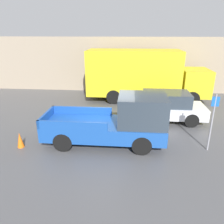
{
  "coord_description": "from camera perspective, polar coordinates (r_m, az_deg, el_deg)",
  "views": [
    {
      "loc": [
        1.06,
        -9.42,
        4.79
      ],
      "look_at": [
        0.2,
        0.41,
        1.13
      ],
      "focal_mm": 35.0,
      "sensor_mm": 36.0,
      "label": 1
    }
  ],
  "objects": [
    {
      "name": "ground_plane",
      "position": [
        10.62,
        -1.25,
        -6.47
      ],
      "size": [
        60.0,
        60.0,
        0.0
      ],
      "primitive_type": "plane",
      "color": "#4C4C4F"
    },
    {
      "name": "parking_sign",
      "position": [
        9.8,
        24.71,
        -1.87
      ],
      "size": [
        0.3,
        0.07,
        2.49
      ],
      "color": "gray",
      "rests_on": "ground"
    },
    {
      "name": "pickup_truck",
      "position": [
        9.6,
        1.35,
        -2.63
      ],
      "size": [
        5.32,
        1.96,
        2.27
      ],
      "color": "#194799",
      "rests_on": "ground"
    },
    {
      "name": "traffic_cone",
      "position": [
        10.4,
        -22.89,
        -6.72
      ],
      "size": [
        0.3,
        0.3,
        0.69
      ],
      "color": "orange",
      "rests_on": "ground"
    },
    {
      "name": "building_wall",
      "position": [
        18.29,
        1.69,
        12.19
      ],
      "size": [
        28.0,
        0.15,
        4.39
      ],
      "color": "gray",
      "rests_on": "ground"
    },
    {
      "name": "delivery_truck",
      "position": [
        16.01,
        7.82,
        9.79
      ],
      "size": [
        8.53,
        2.6,
        3.58
      ],
      "color": "gold",
      "rests_on": "ground"
    },
    {
      "name": "car",
      "position": [
        12.57,
        13.4,
        1.45
      ],
      "size": [
        4.56,
        1.85,
        1.66
      ],
      "color": "silver",
      "rests_on": "ground"
    }
  ]
}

